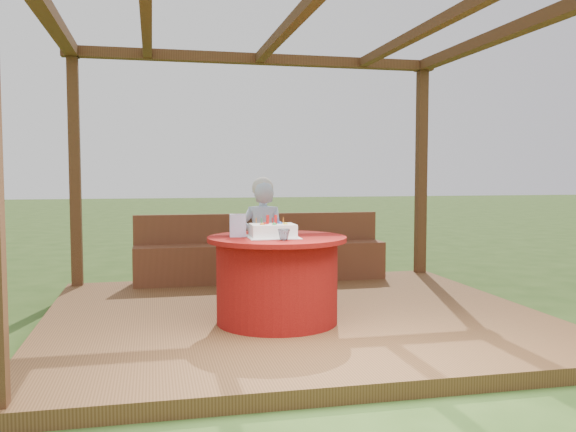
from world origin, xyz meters
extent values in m
plane|color=#2E4B19|center=(0.00, 0.00, 0.00)|extent=(60.00, 60.00, 0.00)
cube|color=brown|center=(0.00, 0.00, 0.06)|extent=(4.50, 4.00, 0.12)
cube|color=brown|center=(-2.13, 1.88, 1.42)|extent=(0.12, 0.12, 2.60)
cube|color=brown|center=(2.13, 1.88, 1.42)|extent=(0.12, 0.12, 2.60)
cube|color=brown|center=(0.00, 1.88, 2.78)|extent=(4.50, 0.14, 0.12)
cube|color=brown|center=(-2.13, 0.00, 2.78)|extent=(0.14, 4.00, 0.12)
cube|color=brown|center=(2.13, 0.00, 2.78)|extent=(0.14, 4.00, 0.12)
cube|color=brown|center=(-1.30, 0.00, 2.78)|extent=(0.10, 3.70, 0.10)
cube|color=brown|center=(0.00, 0.00, 2.78)|extent=(0.10, 3.70, 0.10)
cube|color=brown|center=(1.30, 0.00, 2.78)|extent=(0.10, 3.70, 0.10)
cube|color=brown|center=(0.00, 1.70, 0.34)|extent=(3.00, 0.42, 0.45)
cube|color=brown|center=(0.00, 1.88, 0.75)|extent=(3.00, 0.06, 0.35)
cylinder|color=maroon|center=(-0.23, -0.34, 0.47)|extent=(1.04, 1.04, 0.71)
cylinder|color=maroon|center=(-0.23, -0.34, 0.85)|extent=(1.20, 1.20, 0.04)
cube|color=#381F11|center=(-0.12, 0.92, 0.50)|extent=(0.42, 0.42, 0.05)
cylinder|color=#381F11|center=(-0.28, 0.78, 0.31)|extent=(0.04, 0.04, 0.38)
cylinder|color=#381F11|center=(0.02, 0.76, 0.31)|extent=(0.04, 0.04, 0.38)
cylinder|color=#381F11|center=(-0.25, 1.09, 0.31)|extent=(0.04, 0.04, 0.38)
cylinder|color=#381F11|center=(0.05, 1.06, 0.31)|extent=(0.04, 0.04, 0.38)
cube|color=#381F11|center=(-0.10, 1.09, 0.73)|extent=(0.38, 0.08, 0.45)
imported|color=#A5CAF5|center=(-0.21, 0.47, 0.72)|extent=(0.50, 0.40, 1.21)
sphere|color=white|center=(-0.21, 0.47, 1.27)|extent=(0.21, 0.21, 0.21)
cube|color=white|center=(-0.28, -0.40, 0.87)|extent=(0.44, 0.44, 0.01)
cube|color=white|center=(-0.28, -0.40, 0.93)|extent=(0.38, 0.31, 0.11)
cylinder|color=red|center=(-0.31, -0.36, 1.02)|extent=(0.03, 0.03, 0.08)
cylinder|color=red|center=(-0.24, -0.36, 1.02)|extent=(0.03, 0.03, 0.08)
sphere|color=orange|center=(-0.38, -0.46, 0.99)|extent=(0.04, 0.04, 0.04)
sphere|color=green|center=(-0.28, -0.47, 0.99)|extent=(0.04, 0.04, 0.04)
sphere|color=yellow|center=(-0.18, -0.45, 0.99)|extent=(0.04, 0.04, 0.04)
sphere|color=red|center=(-0.34, -0.38, 0.99)|extent=(0.04, 0.04, 0.04)
sphere|color=blue|center=(-0.21, -0.37, 0.99)|extent=(0.04, 0.04, 0.04)
cube|color=#CA82AC|center=(-0.56, -0.30, 0.96)|extent=(0.14, 0.10, 0.19)
imported|color=silver|center=(-0.24, -0.66, 0.91)|extent=(0.11, 0.11, 0.09)
camera|label=1|loc=(-1.27, -5.45, 1.41)|focal=38.00mm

